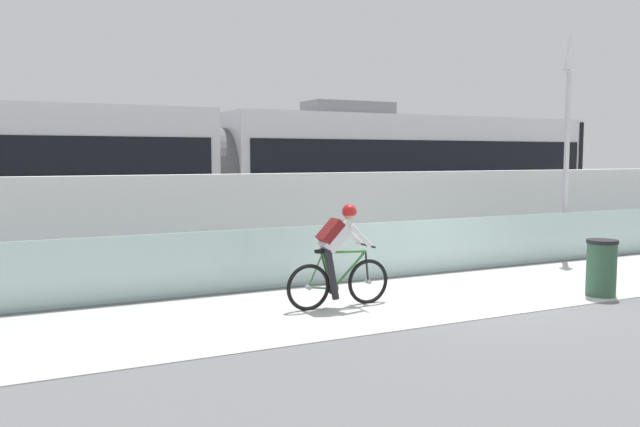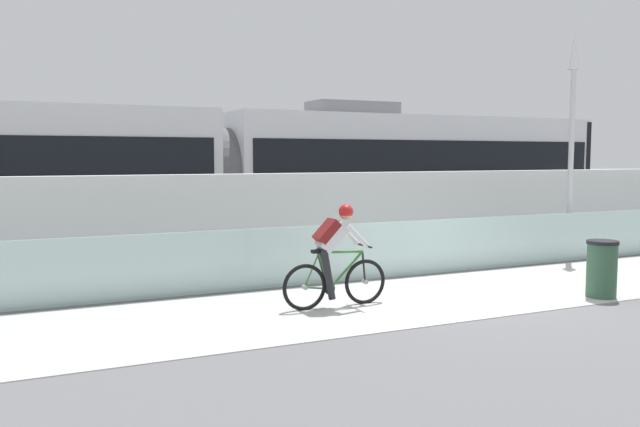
# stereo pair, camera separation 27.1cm
# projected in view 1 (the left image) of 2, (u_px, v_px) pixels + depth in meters

# --- Properties ---
(ground_plane) EXTENTS (200.00, 200.00, 0.00)m
(ground_plane) POSITION_uv_depth(u_px,v_px,m) (471.00, 292.00, 11.31)
(ground_plane) COLOR slate
(bike_path_deck) EXTENTS (32.00, 3.20, 0.01)m
(bike_path_deck) POSITION_uv_depth(u_px,v_px,m) (471.00, 291.00, 11.31)
(bike_path_deck) COLOR beige
(bike_path_deck) RESTS_ON ground
(glass_parapet) EXTENTS (32.00, 0.05, 1.08)m
(glass_parapet) POSITION_uv_depth(u_px,v_px,m) (411.00, 248.00, 12.92)
(glass_parapet) COLOR silver
(glass_parapet) RESTS_ON ground
(concrete_barrier_wall) EXTENTS (32.00, 0.36, 1.99)m
(concrete_barrier_wall) POSITION_uv_depth(u_px,v_px,m) (366.00, 217.00, 14.49)
(concrete_barrier_wall) COLOR white
(concrete_barrier_wall) RESTS_ON ground
(tram_rail_near) EXTENTS (32.00, 0.08, 0.01)m
(tram_rail_near) POSITION_uv_depth(u_px,v_px,m) (317.00, 247.00, 16.79)
(tram_rail_near) COLOR #595654
(tram_rail_near) RESTS_ON ground
(tram_rail_far) EXTENTS (32.00, 0.08, 0.01)m
(tram_rail_far) POSITION_uv_depth(u_px,v_px,m) (294.00, 241.00, 18.07)
(tram_rail_far) COLOR #595654
(tram_rail_far) RESTS_ON ground
(tram) EXTENTS (22.56, 2.54, 3.81)m
(tram) POSITION_uv_depth(u_px,v_px,m) (214.00, 175.00, 16.17)
(tram) COLOR silver
(tram) RESTS_ON ground
(cyclist_on_bike) EXTENTS (1.77, 0.58, 1.61)m
(cyclist_on_bike) POSITION_uv_depth(u_px,v_px,m) (339.00, 257.00, 10.09)
(cyclist_on_bike) COLOR black
(cyclist_on_bike) RESTS_ON ground
(lamp_post_antenna) EXTENTS (0.28, 0.28, 5.20)m
(lamp_post_antenna) POSITION_uv_depth(u_px,v_px,m) (568.00, 115.00, 14.91)
(lamp_post_antenna) COLOR gray
(lamp_post_antenna) RESTS_ON ground
(trash_bin) EXTENTS (0.51, 0.51, 0.96)m
(trash_bin) POSITION_uv_depth(u_px,v_px,m) (601.00, 268.00, 10.91)
(trash_bin) COLOR #33593F
(trash_bin) RESTS_ON ground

